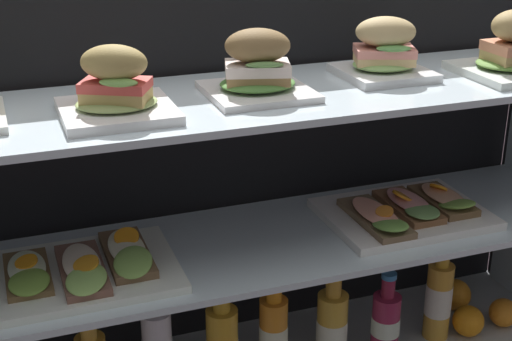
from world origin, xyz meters
The scene contains 17 objects.
case_frame centered at (0.00, 0.13, 0.50)m, with size 1.54×0.40×0.92m.
riser_lower_tier centered at (0.00, 0.00, 0.19)m, with size 1.48×0.34×0.31m.
shelf_lower_glass centered at (0.00, 0.00, 0.35)m, with size 1.50×0.36×0.01m, color silver.
riser_upper_tier centered at (0.00, 0.00, 0.51)m, with size 1.48×0.34×0.29m.
shelf_upper_glass centered at (0.00, 0.00, 0.66)m, with size 1.50×0.36×0.01m, color silver.
plated_roll_sandwich_far_right centered at (-0.27, -0.04, 0.71)m, with size 0.19×0.19×0.12m.
plated_roll_sandwich_center centered at (0.00, -0.01, 0.71)m, with size 0.19×0.19×0.12m.
plated_roll_sandwich_mid_left centered at (0.28, 0.03, 0.71)m, with size 0.17×0.17×0.12m.
open_sandwich_tray_far_right centered at (-0.34, -0.03, 0.38)m, with size 0.34×0.26×0.06m.
open_sandwich_tray_center centered at (0.34, -0.02, 0.38)m, with size 0.34×0.27×0.06m.
juice_bottle_front_left_end centered at (0.04, 0.00, 0.13)m, with size 0.06×0.06×0.23m.
juice_bottle_front_fourth centered at (0.18, 0.00, 0.12)m, with size 0.07×0.07×0.21m.
juice_bottle_near_post centered at (0.30, -0.03, 0.12)m, with size 0.06×0.06×0.20m.
juice_bottle_back_left centered at (0.44, -0.02, 0.14)m, with size 0.06×0.06×0.25m.
orange_fruit_beside_bottles centered at (0.62, -0.03, 0.07)m, with size 0.07×0.07×0.07m, color orange.
orange_fruit_near_left_post centered at (0.51, -0.04, 0.08)m, with size 0.07×0.07×0.07m, color orange.
orange_fruit_rolled_forward centered at (0.55, 0.07, 0.08)m, with size 0.08×0.08×0.08m, color orange.
Camera 1 is at (-0.46, -1.25, 1.05)m, focal length 52.29 mm.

